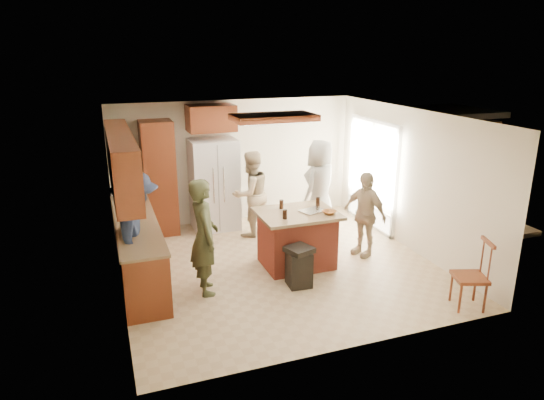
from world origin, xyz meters
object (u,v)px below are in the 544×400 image
object	(u,v)px
refrigerator	(214,185)
kitchen_island	(297,238)
person_front_left	(204,237)
person_counter	(137,233)
person_side_right	(364,214)
trash_bin	(299,266)
person_behind_left	(251,194)
person_behind_right	(320,186)
spindle_chair	(471,277)

from	to	relation	value
refrigerator	kitchen_island	world-z (taller)	refrigerator
person_front_left	person_counter	size ratio (longest dim) A/B	0.95
person_front_left	person_side_right	bearing A→B (deg)	-79.97
kitchen_island	trash_bin	size ratio (longest dim) A/B	2.03
person_behind_left	refrigerator	size ratio (longest dim) A/B	0.92
person_behind_left	trash_bin	distance (m)	2.33
person_behind_left	kitchen_island	bearing A→B (deg)	80.58
person_behind_left	refrigerator	world-z (taller)	refrigerator
person_behind_left	refrigerator	distance (m)	0.85
person_behind_right	person_counter	xyz separation A→B (m)	(-3.56, -1.38, 0.00)
kitchen_island	person_side_right	bearing A→B (deg)	0.78
person_front_left	kitchen_island	world-z (taller)	person_front_left
person_front_left	refrigerator	distance (m)	2.71
trash_bin	spindle_chair	bearing A→B (deg)	-35.12
person_behind_right	trash_bin	world-z (taller)	person_behind_right
person_behind_right	refrigerator	bearing A→B (deg)	-58.45
person_behind_left	kitchen_island	size ratio (longest dim) A/B	1.29
person_side_right	trash_bin	world-z (taller)	person_side_right
person_behind_left	person_behind_right	bearing A→B (deg)	150.03
refrigerator	trash_bin	distance (m)	3.03
person_front_left	person_counter	world-z (taller)	person_counter
person_counter	spindle_chair	bearing A→B (deg)	-105.63
person_front_left	person_counter	xyz separation A→B (m)	(-0.90, 0.35, 0.05)
person_side_right	kitchen_island	size ratio (longest dim) A/B	1.17
person_side_right	trash_bin	distance (m)	1.73
person_behind_right	refrigerator	distance (m)	2.08
trash_bin	person_counter	bearing A→B (deg)	163.78
person_front_left	person_behind_right	size ratio (longest dim) A/B	0.95
kitchen_island	spindle_chair	world-z (taller)	spindle_chair
refrigerator	person_behind_left	bearing A→B (deg)	-48.45
spindle_chair	person_behind_right	bearing A→B (deg)	101.41
person_front_left	person_counter	distance (m)	0.97
person_front_left	refrigerator	world-z (taller)	refrigerator
person_behind_left	trash_bin	size ratio (longest dim) A/B	2.62
person_counter	trash_bin	world-z (taller)	person_counter
spindle_chair	person_behind_left	bearing A→B (deg)	118.88
refrigerator	spindle_chair	size ratio (longest dim) A/B	1.81
person_front_left	kitchen_island	xyz separation A→B (m)	(1.62, 0.39, -0.39)
person_behind_left	person_behind_right	size ratio (longest dim) A/B	0.91
person_front_left	person_behind_left	bearing A→B (deg)	-31.99
trash_bin	refrigerator	bearing A→B (deg)	101.68
person_behind_left	person_counter	world-z (taller)	person_counter
refrigerator	trash_bin	size ratio (longest dim) A/B	2.86
kitchen_island	spindle_chair	size ratio (longest dim) A/B	1.29
trash_bin	spindle_chair	size ratio (longest dim) A/B	0.63
person_front_left	kitchen_island	size ratio (longest dim) A/B	1.35
trash_bin	person_front_left	bearing A→B (deg)	167.31
person_side_right	person_behind_right	bearing A→B (deg)	168.91
person_side_right	spindle_chair	bearing A→B (deg)	-8.19
person_counter	kitchen_island	bearing A→B (deg)	-78.94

